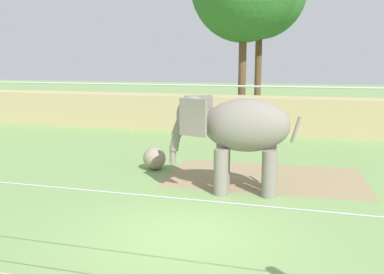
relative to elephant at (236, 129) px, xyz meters
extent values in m
plane|color=#759956|center=(-0.52, -3.20, -1.76)|extent=(120.00, 120.00, 0.00)
cube|color=#937F5B|center=(0.66, 1.68, -1.75)|extent=(6.20, 3.82, 0.01)
cube|color=tan|center=(-0.52, 10.11, -0.85)|extent=(36.00, 1.80, 1.81)
cylinder|color=gray|center=(-0.33, -0.39, -1.12)|extent=(0.40, 0.40, 1.26)
cylinder|color=gray|center=(-0.41, 0.30, -1.12)|extent=(0.40, 0.40, 1.26)
cylinder|color=gray|center=(0.95, -0.24, -1.12)|extent=(0.40, 0.40, 1.26)
cylinder|color=gray|center=(0.87, 0.45, -1.12)|extent=(0.40, 0.40, 1.26)
ellipsoid|color=gray|center=(0.27, 0.03, 0.12)|extent=(2.48, 1.53, 1.44)
ellipsoid|color=gray|center=(-1.19, -0.14, 0.37)|extent=(1.00, 1.09, 1.04)
cube|color=gray|center=(-1.03, -0.67, 0.37)|extent=(0.80, 0.34, 0.99)
cube|color=gray|center=(-1.16, 0.41, 0.37)|extent=(0.74, 0.50, 0.99)
cylinder|color=gray|center=(-1.57, -0.18, 0.00)|extent=(0.47, 0.34, 0.57)
cylinder|color=gray|center=(-1.68, -0.20, -0.40)|extent=(0.34, 0.27, 0.53)
cylinder|color=gray|center=(-1.75, -0.20, -0.77)|extent=(0.21, 0.21, 0.50)
cylinder|color=gray|center=(1.57, 0.18, 0.03)|extent=(0.28, 0.12, 0.72)
sphere|color=gray|center=(-3.01, 1.66, -1.38)|extent=(0.76, 0.76, 0.76)
cylinder|color=#B7B7BC|center=(-0.52, -6.57, 0.22)|extent=(9.58, 0.02, 0.02)
cylinder|color=#B7B7BC|center=(-0.52, -6.57, 1.56)|extent=(9.58, 0.02, 0.02)
cylinder|color=brown|center=(-1.91, 13.15, 0.85)|extent=(0.44, 0.44, 5.20)
cylinder|color=brown|center=(-1.47, 17.10, 1.02)|extent=(0.44, 0.44, 5.56)
camera|label=1|loc=(1.86, -11.14, 1.84)|focal=39.17mm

